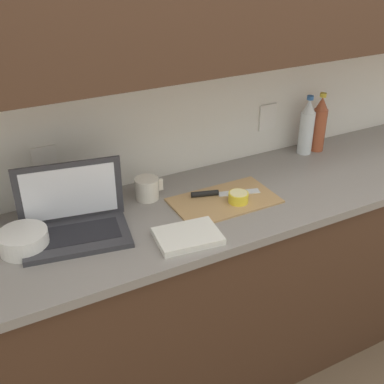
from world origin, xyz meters
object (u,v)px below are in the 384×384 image
object	(u,v)px
laptop	(74,218)
lemon_half_cut	(238,197)
cutting_board	(224,201)
measuring_cup	(147,188)
bottle_oil_tall	(307,127)
bottle_green_soda	(319,125)
bowl_white	(24,241)
knife	(214,193)

from	to	relation	value
laptop	lemon_half_cut	size ratio (longest dim) A/B	5.13
cutting_board	measuring_cup	xyz separation A→B (m)	(-0.26, 0.17, 0.04)
lemon_half_cut	bottle_oil_tall	size ratio (longest dim) A/B	0.28
bottle_oil_tall	laptop	bearing A→B (deg)	-172.22
bottle_green_soda	bottle_oil_tall	size ratio (longest dim) A/B	1.00
laptop	bottle_oil_tall	world-z (taller)	bottle_oil_tall
bottle_green_soda	measuring_cup	xyz separation A→B (m)	(-0.91, -0.05, -0.09)
cutting_board	measuring_cup	bearing A→B (deg)	147.12
measuring_cup	laptop	bearing A→B (deg)	-162.13
bowl_white	bottle_oil_tall	bearing A→B (deg)	7.63
knife	bottle_green_soda	world-z (taller)	bottle_green_soda
knife	lemon_half_cut	world-z (taller)	lemon_half_cut
bowl_white	bottle_green_soda	bearing A→B (deg)	7.23
laptop	bottle_green_soda	bearing A→B (deg)	17.36
laptop	bowl_white	size ratio (longest dim) A/B	2.43
bottle_oil_tall	knife	bearing A→B (deg)	-164.14
measuring_cup	bottle_oil_tall	bearing A→B (deg)	3.70
bottle_oil_tall	bowl_white	distance (m)	1.35
cutting_board	lemon_half_cut	distance (m)	0.06
bottle_oil_tall	measuring_cup	bearing A→B (deg)	-176.30
laptop	lemon_half_cut	distance (m)	0.63
knife	measuring_cup	xyz separation A→B (m)	(-0.24, 0.12, 0.03)
laptop	bowl_white	distance (m)	0.18
lemon_half_cut	bottle_green_soda	world-z (taller)	bottle_green_soda
cutting_board	measuring_cup	size ratio (longest dim) A/B	3.58
laptop	knife	size ratio (longest dim) A/B	1.45
bottle_green_soda	bottle_oil_tall	bearing A→B (deg)	-180.00
laptop	measuring_cup	xyz separation A→B (m)	(0.32, 0.10, -0.01)
cutting_board	bowl_white	size ratio (longest dim) A/B	2.50
bowl_white	laptop	bearing A→B (deg)	6.72
measuring_cup	bowl_white	bearing A→B (deg)	-166.01
laptop	bottle_oil_tall	size ratio (longest dim) A/B	1.43
knife	bottle_oil_tall	size ratio (longest dim) A/B	0.99
knife	bowl_white	distance (m)	0.74
cutting_board	bottle_oil_tall	bearing A→B (deg)	20.91
knife	bottle_oil_tall	distance (m)	0.63
measuring_cup	bowl_white	xyz separation A→B (m)	(-0.50, -0.12, -0.01)
bottle_green_soda	knife	bearing A→B (deg)	-165.85
cutting_board	bowl_white	world-z (taller)	bowl_white
cutting_board	lemon_half_cut	size ratio (longest dim) A/B	5.28
bottle_green_soda	lemon_half_cut	bearing A→B (deg)	-157.06
lemon_half_cut	bottle_green_soda	xyz separation A→B (m)	(0.61, 0.26, 0.10)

